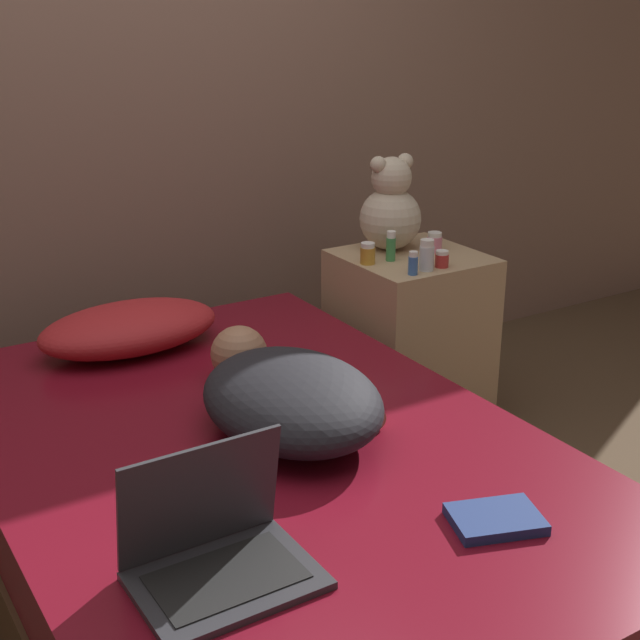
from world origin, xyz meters
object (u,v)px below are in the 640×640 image
object	(u,v)px
person_lying	(287,394)
bottle_blue	(413,263)
pillow	(129,328)
bottle_clear	(427,255)
bottle_red	(442,259)
bottle_amber	(368,254)
book	(495,519)
laptop	(217,548)
teddy_bear	(391,209)
bottle_green	(391,246)
bottle_pink	(434,242)

from	to	relation	value
person_lying	bottle_blue	size ratio (longest dim) A/B	9.38
person_lying	pillow	bearing A→B (deg)	107.91
bottle_clear	person_lying	bearing A→B (deg)	-151.27
bottle_clear	bottle_red	bearing A→B (deg)	1.87
bottle_amber	book	xyz separation A→B (m)	(-0.51, -1.22, -0.21)
laptop	bottle_blue	world-z (taller)	bottle_blue
teddy_bear	bottle_green	world-z (taller)	teddy_bear
bottle_amber	pillow	bearing A→B (deg)	172.00
pillow	laptop	distance (m)	1.21
bottle_red	pillow	bearing A→B (deg)	164.60
teddy_bear	book	size ratio (longest dim) A/B	1.53
laptop	bottle_amber	world-z (taller)	laptop
pillow	bottle_green	distance (m)	0.93
teddy_bear	bottle_amber	size ratio (longest dim) A/B	4.62
laptop	bottle_red	xyz separation A→B (m)	(1.28, 0.90, 0.15)
person_lying	bottle_amber	distance (m)	0.90
teddy_bear	bottle_pink	size ratio (longest dim) A/B	4.72
teddy_bear	pillow	bearing A→B (deg)	179.76
person_lying	teddy_bear	xyz separation A→B (m)	(0.83, 0.71, 0.24)
bottle_green	bottle_pink	bearing A→B (deg)	1.79
pillow	bottle_amber	xyz separation A→B (m)	(0.82, -0.12, 0.15)
bottle_amber	book	size ratio (longest dim) A/B	0.33
bottle_green	bottle_red	bearing A→B (deg)	-55.85
bottle_amber	person_lying	bearing A→B (deg)	-137.93
pillow	book	bearing A→B (deg)	-76.96
bottle_blue	bottle_red	size ratio (longest dim) A/B	1.38
bottle_blue	teddy_bear	bearing A→B (deg)	68.16
bottle_clear	bottle_blue	bearing A→B (deg)	-167.31
bottle_amber	bottle_pink	distance (m)	0.29
laptop	bottle_green	world-z (taller)	bottle_green
laptop	bottle_clear	size ratio (longest dim) A/B	3.27
bottle_blue	bottle_pink	bearing A→B (deg)	37.40
bottle_pink	book	bearing A→B (deg)	-123.19
person_lying	bottle_clear	distance (m)	0.90
person_lying	bottle_amber	bearing A→B (deg)	47.15
bottle_blue	bottle_clear	world-z (taller)	bottle_clear
laptop	book	bearing A→B (deg)	-15.33
pillow	bottle_amber	bearing A→B (deg)	-8.00
bottle_red	bottle_green	size ratio (longest dim) A/B	0.54
bottle_blue	bottle_clear	size ratio (longest dim) A/B	0.74
bottle_blue	bottle_clear	xyz separation A→B (m)	(0.07, 0.02, 0.01)
bottle_blue	bottle_amber	size ratio (longest dim) A/B	1.07
laptop	bottle_blue	size ratio (longest dim) A/B	4.39
pillow	bottle_pink	distance (m)	1.12
laptop	teddy_bear	size ratio (longest dim) A/B	1.01
teddy_bear	bottle_amber	xyz separation A→B (m)	(-0.17, -0.11, -0.11)
teddy_bear	bottle_pink	distance (m)	0.20
bottle_clear	bottle_pink	world-z (taller)	bottle_clear
pillow	person_lying	bearing A→B (deg)	-77.18
laptop	bottle_amber	size ratio (longest dim) A/B	4.68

